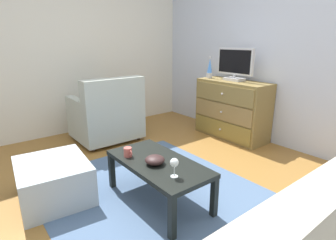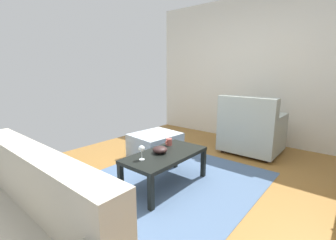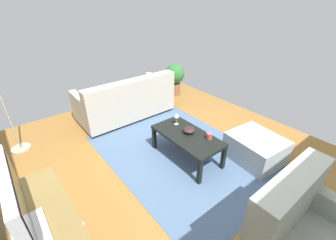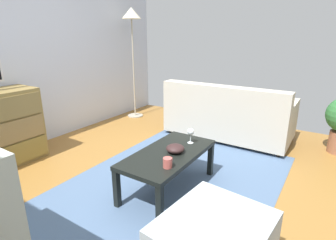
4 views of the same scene
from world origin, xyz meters
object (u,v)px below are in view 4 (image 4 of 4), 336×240
(couch_large, at_px, (227,116))
(wine_glass, at_px, (191,132))
(coffee_table, at_px, (169,157))
(bowl_decorative, at_px, (175,148))
(mug, at_px, (168,163))
(standing_lamp, at_px, (132,24))

(couch_large, bearing_deg, wine_glass, -175.46)
(coffee_table, height_order, bowl_decorative, bowl_decorative)
(mug, xyz_separation_m, bowl_decorative, (0.28, 0.10, -0.00))
(coffee_table, bearing_deg, wine_glass, -12.28)
(bowl_decorative, distance_m, couch_large, 1.61)
(coffee_table, bearing_deg, standing_lamp, 46.81)
(coffee_table, xyz_separation_m, mug, (-0.26, -0.16, 0.09))
(coffee_table, xyz_separation_m, couch_large, (1.63, 0.04, -0.03))
(coffee_table, relative_size, couch_large, 0.58)
(coffee_table, bearing_deg, bowl_decorative, -62.53)
(wine_glass, bearing_deg, mug, -170.98)
(wine_glass, bearing_deg, standing_lamp, 53.30)
(coffee_table, distance_m, wine_glass, 0.35)
(mug, distance_m, standing_lamp, 3.06)
(bowl_decorative, bearing_deg, mug, -160.52)
(wine_glass, relative_size, couch_large, 0.09)
(mug, distance_m, bowl_decorative, 0.30)
(wine_glass, xyz_separation_m, couch_large, (1.33, 0.11, -0.19))
(mug, bearing_deg, wine_glass, 9.02)
(bowl_decorative, xyz_separation_m, couch_large, (1.61, 0.09, -0.11))
(mug, bearing_deg, couch_large, 5.88)
(coffee_table, xyz_separation_m, bowl_decorative, (0.03, -0.06, 0.09))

